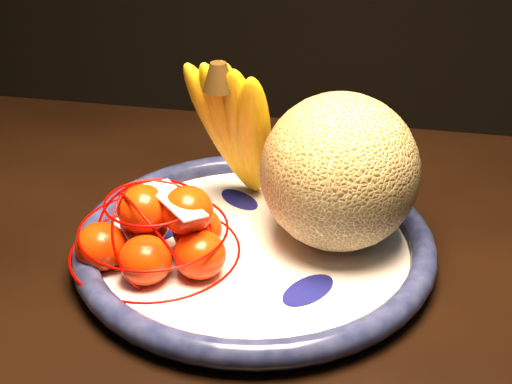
# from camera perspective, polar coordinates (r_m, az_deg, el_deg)

# --- Properties ---
(fruit_bowl) EXTENTS (0.37, 0.37, 0.03)m
(fruit_bowl) POSITION_cam_1_polar(r_m,az_deg,el_deg) (0.74, -0.12, -4.14)
(fruit_bowl) COLOR white
(fruit_bowl) RESTS_ON dining_table
(cantaloupe) EXTENTS (0.16, 0.16, 0.16)m
(cantaloupe) POSITION_cam_1_polar(r_m,az_deg,el_deg) (0.71, 6.69, 1.61)
(cantaloupe) COLOR olive
(cantaloupe) RESTS_ON fruit_bowl
(banana_bunch) EXTENTS (0.12, 0.12, 0.19)m
(banana_bunch) POSITION_cam_1_polar(r_m,az_deg,el_deg) (0.77, -1.39, 5.34)
(banana_bunch) COLOR yellow
(banana_bunch) RESTS_ON fruit_bowl
(mandarin_bag) EXTENTS (0.19, 0.19, 0.11)m
(mandarin_bag) POSITION_cam_1_polar(r_m,az_deg,el_deg) (0.70, -7.81, -3.34)
(mandarin_bag) COLOR #FF3808
(mandarin_bag) RESTS_ON fruit_bowl
(price_tag) EXTENTS (0.07, 0.07, 0.01)m
(price_tag) POSITION_cam_1_polar(r_m,az_deg,el_deg) (0.67, -6.48, -0.64)
(price_tag) COLOR white
(price_tag) RESTS_ON mandarin_bag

